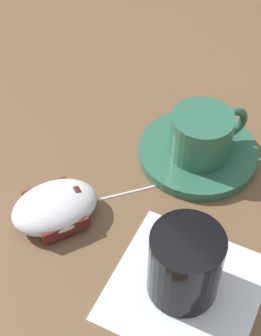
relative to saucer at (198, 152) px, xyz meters
The scene contains 7 objects.
ground_plane 0.12m from the saucer, 45.00° to the left, with size 3.00×3.00×0.00m, color brown.
saucer is the anchor object (origin of this frame).
coffee_cup 0.04m from the saucer, 79.11° to the left, with size 0.10×0.07×0.06m.
computer_mouse 0.19m from the saucer, 11.25° to the right, with size 0.11×0.09×0.04m.
mouse_cable 0.06m from the saucer, 125.59° to the left, with size 0.35×0.16×0.00m.
napkin_under_glass 0.19m from the saucer, 40.60° to the left, with size 0.15×0.15×0.00m, color white.
drinking_glass 0.19m from the saucer, 39.51° to the left, with size 0.07×0.07×0.08m, color black.
Camera 1 is at (0.27, 0.20, 0.47)m, focal length 55.00 mm.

